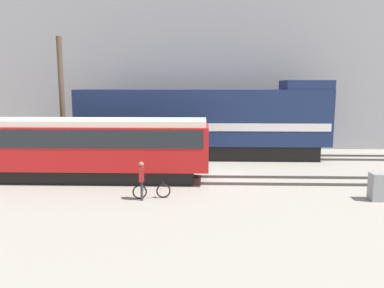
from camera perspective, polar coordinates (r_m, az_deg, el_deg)
ground_plane at (r=20.41m, az=2.19°, el=-5.05°), size 120.00×120.00×0.00m
track_near at (r=19.52m, az=2.21°, el=-5.49°), size 60.00×1.50×0.14m
track_far at (r=25.74m, az=2.12°, el=-1.95°), size 60.00×1.51×0.14m
building_backdrop at (r=32.12m, az=2.12°, el=10.25°), size 32.72×6.00×11.32m
freight_locomotive at (r=25.39m, az=1.88°, el=3.34°), size 16.69×3.04×5.25m
streetcar at (r=20.13m, az=-16.09°, el=-0.25°), size 12.84×2.54×3.22m
bicycle at (r=16.67m, az=-6.17°, el=-7.18°), size 1.66×0.50×0.70m
person at (r=16.33m, az=-7.71°, el=-4.98°), size 0.28×0.39×1.70m
utility_pole_left at (r=23.67m, az=-19.18°, el=5.88°), size 0.31×0.31×7.74m
signal_box at (r=18.12m, az=26.54°, el=-5.87°), size 0.70×0.60×1.20m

